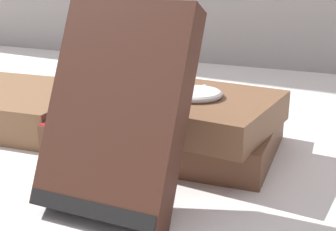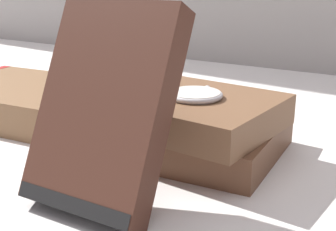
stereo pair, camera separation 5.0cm
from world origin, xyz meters
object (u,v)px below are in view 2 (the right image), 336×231
object	(u,v)px
book_side_left	(20,99)
book_leaning_front	(103,113)
book_flat_bottom	(167,131)
reading_glasses	(185,112)
pocket_watch	(195,95)
book_flat_top	(171,107)

from	to	relation	value
book_side_left	book_leaning_front	distance (m)	0.28
book_side_left	book_flat_bottom	bearing A→B (deg)	-4.22
book_leaning_front	reading_glasses	bearing A→B (deg)	103.89
pocket_watch	reading_glasses	size ratio (longest dim) A/B	0.48
book_side_left	reading_glasses	world-z (taller)	book_side_left
book_leaning_front	pocket_watch	world-z (taller)	book_leaning_front
book_flat_bottom	reading_glasses	size ratio (longest dim) A/B	1.96
book_side_left	pocket_watch	bearing A→B (deg)	-7.90
book_flat_top	reading_glasses	distance (m)	0.14
book_side_left	pocket_watch	distance (m)	0.27
book_flat_bottom	book_leaning_front	xyz separation A→B (m)	(0.02, -0.13, 0.06)
book_flat_top	book_side_left	distance (m)	0.23
book_flat_top	book_leaning_front	size ratio (longest dim) A/B	1.31
book_side_left	reading_glasses	bearing A→B (deg)	27.33
reading_glasses	book_flat_top	bearing A→B (deg)	-71.04
book_side_left	reading_glasses	size ratio (longest dim) A/B	1.90
book_leaning_front	reading_glasses	distance (m)	0.26
book_flat_top	pocket_watch	size ratio (longest dim) A/B	3.70
book_side_left	book_leaning_front	xyz separation A→B (m)	(0.24, -0.13, 0.06)
book_flat_bottom	book_leaning_front	size ratio (longest dim) A/B	1.43
book_leaning_front	pocket_watch	distance (m)	0.12
book_leaning_front	book_flat_top	bearing A→B (deg)	94.76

